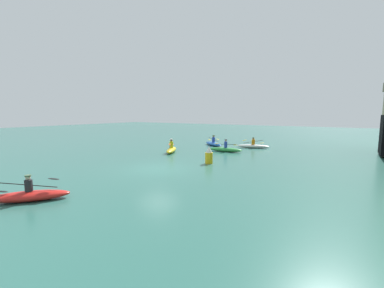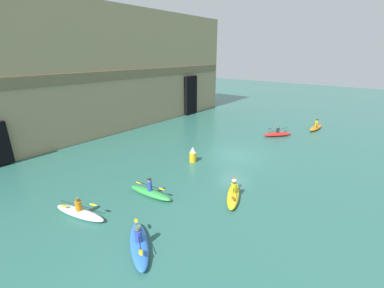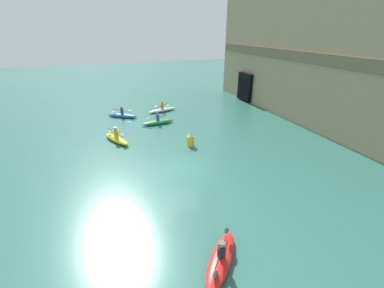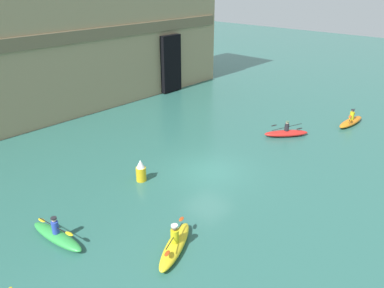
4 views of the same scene
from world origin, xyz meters
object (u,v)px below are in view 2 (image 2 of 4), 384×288
(kayak_white, at_px, (80,212))
(kayak_orange, at_px, (316,127))
(kayak_yellow, at_px, (233,195))
(marker_buoy, at_px, (193,155))
(kayak_green, at_px, (150,192))
(kayak_blue, at_px, (139,244))
(kayak_red, at_px, (277,134))

(kayak_white, distance_m, kayak_orange, 26.65)
(kayak_yellow, height_order, kayak_orange, kayak_yellow)
(kayak_yellow, bearing_deg, marker_buoy, -143.28)
(kayak_green, height_order, marker_buoy, marker_buoy)
(kayak_blue, height_order, kayak_orange, kayak_orange)
(kayak_red, height_order, kayak_white, kayak_white)
(kayak_orange, distance_m, marker_buoy, 17.23)
(kayak_yellow, relative_size, kayak_red, 1.08)
(marker_buoy, bearing_deg, kayak_green, -167.52)
(kayak_blue, height_order, kayak_white, kayak_blue)
(kayak_green, bearing_deg, kayak_orange, 73.63)
(kayak_white, height_order, kayak_green, kayak_green)
(kayak_white, relative_size, kayak_green, 1.06)
(kayak_red, bearing_deg, kayak_yellow, 51.74)
(kayak_orange, xyz_separation_m, marker_buoy, (-16.42, 5.21, 0.34))
(kayak_red, xyz_separation_m, kayak_white, (-20.77, 2.84, -0.01))
(kayak_red, height_order, kayak_orange, kayak_orange)
(kayak_white, xyz_separation_m, marker_buoy, (9.69, -0.12, 0.36))
(kayak_white, height_order, marker_buoy, marker_buoy)
(kayak_blue, distance_m, kayak_green, 4.57)
(kayak_yellow, bearing_deg, kayak_white, -65.13)
(marker_buoy, bearing_deg, kayak_white, 179.32)
(kayak_blue, height_order, kayak_red, kayak_blue)
(kayak_blue, distance_m, marker_buoy, 10.20)
(kayak_orange, relative_size, kayak_green, 1.03)
(kayak_blue, bearing_deg, kayak_green, -13.26)
(kayak_blue, relative_size, kayak_green, 0.97)
(kayak_blue, height_order, marker_buoy, marker_buoy)
(kayak_yellow, bearing_deg, kayak_blue, -36.21)
(kayak_yellow, height_order, kayak_green, kayak_yellow)
(kayak_white, height_order, kayak_orange, kayak_orange)
(kayak_yellow, bearing_deg, kayak_red, 165.19)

